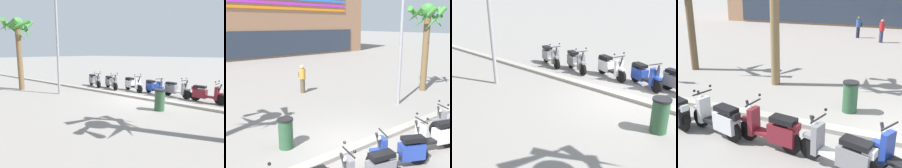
% 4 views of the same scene
% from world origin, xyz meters
% --- Properties ---
extents(ground_plane, '(200.00, 200.00, 0.00)m').
position_xyz_m(ground_plane, '(0.00, 0.00, 0.00)').
color(ground_plane, gray).
extents(curb_strip, '(60.00, 0.36, 0.12)m').
position_xyz_m(curb_strip, '(0.00, -0.18, 0.06)').
color(curb_strip, gray).
rests_on(curb_strip, ground).
extents(scooter_blue_last_in_row, '(1.61, 0.93, 1.04)m').
position_xyz_m(scooter_blue_last_in_row, '(0.21, -1.71, 0.45)').
color(scooter_blue_last_in_row, black).
rests_on(scooter_blue_last_in_row, ground).
extents(scooter_white_gap_after_mid, '(1.70, 0.83, 1.17)m').
position_xyz_m(scooter_white_gap_after_mid, '(1.79, -1.77, 0.46)').
color(scooter_white_gap_after_mid, black).
rests_on(scooter_white_gap_after_mid, ground).
extents(palm_tree_mid_walkway, '(2.26, 2.31, 4.81)m').
position_xyz_m(palm_tree_mid_walkway, '(7.94, 2.69, 3.65)').
color(palm_tree_mid_walkway, brown).
rests_on(palm_tree_mid_walkway, ground).
extents(pedestrian_window_shopping, '(0.34, 0.45, 1.55)m').
position_xyz_m(pedestrian_window_shopping, '(2.41, 6.63, 0.82)').
color(pedestrian_window_shopping, brown).
rests_on(pedestrian_window_shopping, ground).
extents(litter_bin, '(0.48, 0.48, 0.95)m').
position_xyz_m(litter_bin, '(-1.61, 1.25, 0.48)').
color(litter_bin, '#2D5638').
rests_on(litter_bin, ground).
extents(street_lamp, '(0.36, 0.36, 5.88)m').
position_xyz_m(street_lamp, '(4.73, 1.91, 3.65)').
color(street_lamp, '#939399').
rests_on(street_lamp, ground).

